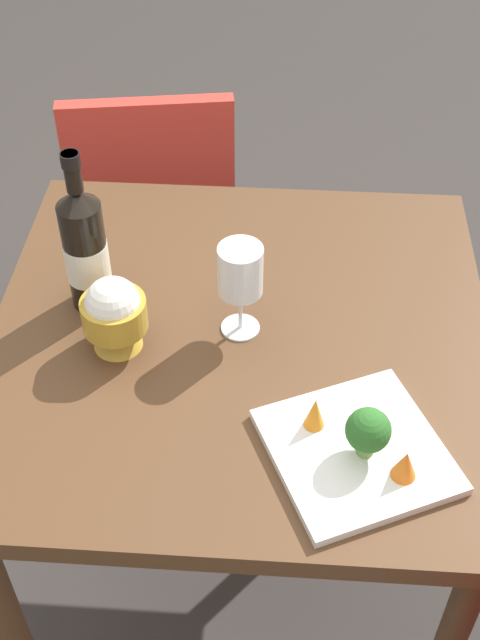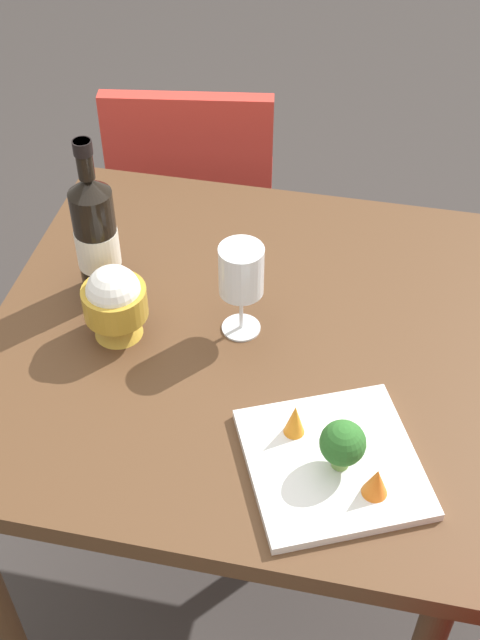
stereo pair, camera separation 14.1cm
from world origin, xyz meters
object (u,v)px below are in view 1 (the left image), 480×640
(carrot_garnish_left, at_px, (315,412))
(carrot_garnish_right, at_px, (405,464))
(wine_bottle, at_px, (85,248))
(wine_glass, at_px, (238,273))
(chair_by_wall, at_px, (154,199))
(serving_plate, at_px, (356,451))
(broccoli_floret, at_px, (368,431))
(rice_bowl, at_px, (114,313))

(carrot_garnish_left, height_order, carrot_garnish_right, carrot_garnish_left)
(wine_bottle, distance_m, wine_glass, 0.27)
(wine_bottle, bearing_deg, wine_glass, -11.53)
(chair_by_wall, relative_size, carrot_garnish_right, 16.45)
(serving_plate, relative_size, broccoli_floret, 3.86)
(wine_bottle, xyz_separation_m, rice_bowl, (0.06, -0.11, -0.05))
(serving_plate, bearing_deg, broccoli_floret, -32.03)
(chair_by_wall, xyz_separation_m, wine_bottle, (-0.00, -0.63, 0.35))
(wine_bottle, bearing_deg, rice_bowl, -59.24)
(wine_bottle, height_order, carrot_garnish_right, wine_bottle)
(broccoli_floret, bearing_deg, rice_bowl, 152.57)
(serving_plate, bearing_deg, rice_bowl, 152.70)
(rice_bowl, xyz_separation_m, serving_plate, (0.40, -0.21, -0.07))
(rice_bowl, relative_size, broccoli_floret, 1.65)
(serving_plate, distance_m, broccoli_floret, 0.06)
(carrot_garnish_right, bearing_deg, chair_by_wall, 117.87)
(chair_by_wall, distance_m, wine_glass, 0.82)
(wine_glass, xyz_separation_m, serving_plate, (0.20, -0.26, -0.12))
(chair_by_wall, relative_size, carrot_garnish_left, 14.60)
(serving_plate, height_order, broccoli_floret, broccoli_floret)
(wine_bottle, relative_size, serving_plate, 0.94)
(carrot_garnish_left, bearing_deg, chair_by_wall, 113.52)
(wine_glass, relative_size, carrot_garnish_right, 3.47)
(wine_glass, height_order, rice_bowl, wine_glass)
(broccoli_floret, xyz_separation_m, carrot_garnish_left, (-0.08, 0.05, -0.02))
(carrot_garnish_left, distance_m, carrot_garnish_right, 0.16)
(broccoli_floret, distance_m, carrot_garnish_left, 0.09)
(chair_by_wall, distance_m, serving_plate, 1.08)
(rice_bowl, height_order, carrot_garnish_right, rice_bowl)
(carrot_garnish_right, bearing_deg, rice_bowl, 151.60)
(wine_bottle, xyz_separation_m, carrot_garnish_left, (0.40, -0.27, -0.08))
(broccoli_floret, bearing_deg, wine_bottle, 145.94)
(chair_by_wall, height_order, rice_bowl, rice_bowl)
(chair_by_wall, xyz_separation_m, carrot_garnish_left, (0.40, -0.91, 0.27))
(wine_glass, relative_size, broccoli_floret, 2.09)
(broccoli_floret, height_order, carrot_garnish_left, broccoli_floret)
(wine_bottle, xyz_separation_m, serving_plate, (0.46, -0.31, -0.11))
(serving_plate, height_order, carrot_garnish_left, carrot_garnish_left)
(serving_plate, xyz_separation_m, broccoli_floret, (0.01, -0.01, 0.06))
(wine_glass, bearing_deg, carrot_garnish_right, -49.37)
(wine_bottle, bearing_deg, broccoli_floret, -34.06)
(chair_by_wall, height_order, carrot_garnish_right, chair_by_wall)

